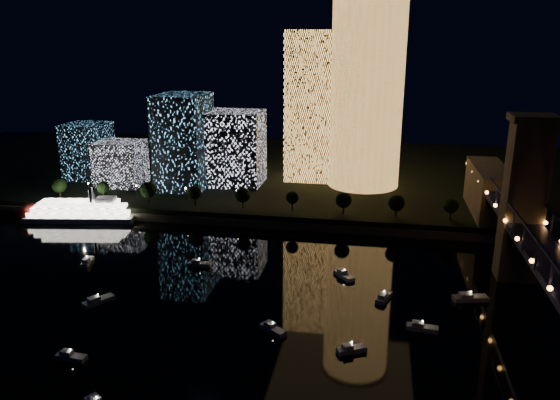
{
  "coord_description": "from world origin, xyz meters",
  "views": [
    {
      "loc": [
        21.64,
        -114.21,
        71.55
      ],
      "look_at": [
        -8.96,
        55.0,
        19.36
      ],
      "focal_mm": 35.0,
      "sensor_mm": 36.0,
      "label": 1
    }
  ],
  "objects": [
    {
      "name": "far_bank",
      "position": [
        0.0,
        160.0,
        2.5
      ],
      "size": [
        420.0,
        160.0,
        5.0
      ],
      "primitive_type": "cube",
      "color": "black",
      "rests_on": "ground"
    },
    {
      "name": "tower_rectangular",
      "position": [
        -10.18,
        141.23,
        39.39
      ],
      "size": [
        21.61,
        21.61,
        68.77
      ],
      "primitive_type": "cube",
      "color": "#FFAE51",
      "rests_on": "far_bank"
    },
    {
      "name": "esplanade_trees",
      "position": [
        -30.75,
        88.0,
        10.47
      ],
      "size": [
        165.97,
        6.72,
        8.86
      ],
      "color": "black",
      "rests_on": "far_bank"
    },
    {
      "name": "riverboat",
      "position": [
        -96.23,
        75.55,
        3.6
      ],
      "size": [
        47.55,
        16.75,
        14.06
      ],
      "color": "silver",
      "rests_on": "ground"
    },
    {
      "name": "ground",
      "position": [
        0.0,
        0.0,
        0.0
      ],
      "size": [
        520.0,
        520.0,
        0.0
      ],
      "primitive_type": "plane",
      "color": "black",
      "rests_on": "ground"
    },
    {
      "name": "midrise_blocks",
      "position": [
        -68.95,
        119.96,
        21.91
      ],
      "size": [
        94.62,
        34.5,
        41.73
      ],
      "color": "white",
      "rests_on": "far_bank"
    },
    {
      "name": "motorboats",
      "position": [
        -3.27,
        12.3,
        0.81
      ],
      "size": [
        126.05,
        77.38,
        2.78
      ],
      "color": "silver",
      "rests_on": "ground"
    },
    {
      "name": "tower_cylindrical",
      "position": [
        15.93,
        132.69,
        49.19
      ],
      "size": [
        34.0,
        34.0,
        88.12
      ],
      "color": "#FFAE51",
      "rests_on": "far_bank"
    },
    {
      "name": "street_lamps",
      "position": [
        -34.0,
        94.0,
        9.02
      ],
      "size": [
        132.7,
        0.7,
        5.65
      ],
      "color": "black",
      "rests_on": "far_bank"
    },
    {
      "name": "seawall",
      "position": [
        0.0,
        82.0,
        1.5
      ],
      "size": [
        420.0,
        6.0,
        3.0
      ],
      "primitive_type": "cube",
      "color": "#6B5E4C",
      "rests_on": "ground"
    }
  ]
}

